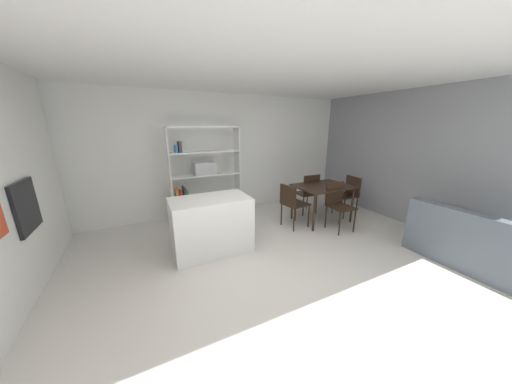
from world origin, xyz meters
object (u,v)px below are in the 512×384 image
object	(u,v)px
dining_table	(323,189)
sofa	(496,255)
built_in_oven	(26,206)
dining_chair_far	(309,191)
open_bookshelf	(202,176)
dining_chair_window_side	(349,192)
kitchen_island	(211,225)
dining_chair_island_side	(292,202)
dining_chair_near	(338,202)

from	to	relation	value
dining_table	sofa	world-z (taller)	sofa
dining_table	sofa	bearing A→B (deg)	-72.04
built_in_oven	dining_chair_far	size ratio (longest dim) A/B	0.65
open_bookshelf	dining_chair_window_side	size ratio (longest dim) A/B	2.21
built_in_oven	kitchen_island	xyz separation A→B (m)	(2.17, -0.07, -0.63)
dining_chair_far	sofa	size ratio (longest dim) A/B	0.45
built_in_oven	dining_chair_window_side	xyz separation A→B (m)	(5.41, 0.12, -0.53)
open_bookshelf	built_in_oven	bearing A→B (deg)	-151.22
kitchen_island	dining_table	world-z (taller)	kitchen_island
built_in_oven	dining_chair_island_side	bearing A→B (deg)	1.66
dining_chair_far	sofa	bearing A→B (deg)	107.06
kitchen_island	sofa	distance (m)	4.05
dining_table	dining_chair_far	world-z (taller)	dining_chair_far
open_bookshelf	dining_chair_island_side	bearing A→B (deg)	-39.11
built_in_oven	open_bookshelf	xyz separation A→B (m)	(2.39, 1.31, -0.10)
open_bookshelf	dining_chair_near	size ratio (longest dim) A/B	2.14
kitchen_island	dining_chair_near	bearing A→B (deg)	-5.71
dining_chair_window_side	dining_chair_far	bearing A→B (deg)	-115.52
built_in_oven	open_bookshelf	bearing A→B (deg)	28.78
dining_chair_window_side	sofa	size ratio (longest dim) A/B	0.43
built_in_oven	dining_chair_far	xyz separation A→B (m)	(4.64, 0.57, -0.52)
dining_chair_window_side	dining_chair_near	distance (m)	0.89
dining_table	dining_chair_window_side	world-z (taller)	dining_chair_window_side
dining_chair_window_side	sofa	xyz separation A→B (m)	(0.05, -2.54, -0.25)
open_bookshelf	dining_chair_far	size ratio (longest dim) A/B	2.12
built_in_oven	open_bookshelf	distance (m)	2.73
kitchen_island	dining_chair_island_side	xyz separation A→B (m)	(1.69, 0.19, 0.09)
built_in_oven	sofa	bearing A→B (deg)	-23.92
dining_chair_window_side	dining_chair_far	xyz separation A→B (m)	(-0.78, 0.46, 0.01)
kitchen_island	dining_chair_near	world-z (taller)	dining_chair_near
sofa	dining_chair_window_side	bearing A→B (deg)	1.16
kitchen_island	dining_table	xyz separation A→B (m)	(2.47, 0.20, 0.25)
dining_table	dining_chair_island_side	xyz separation A→B (m)	(-0.78, -0.01, -0.16)
kitchen_island	open_bookshelf	xyz separation A→B (m)	(0.22, 1.39, 0.53)
dining_chair_near	sofa	distance (m)	2.27
built_in_oven	dining_chair_island_side	world-z (taller)	built_in_oven
dining_chair_near	dining_chair_island_side	world-z (taller)	dining_chair_near
dining_chair_far	dining_chair_island_side	bearing A→B (deg)	32.35
dining_chair_window_side	dining_chair_near	size ratio (longest dim) A/B	0.97
dining_chair_far	kitchen_island	bearing A→B (deg)	16.29
open_bookshelf	dining_table	bearing A→B (deg)	-27.79
sofa	dining_chair_near	bearing A→B (deg)	21.33
dining_table	dining_chair_far	size ratio (longest dim) A/B	1.21
built_in_oven	dining_table	size ratio (longest dim) A/B	0.54
dining_chair_window_side	sofa	world-z (taller)	dining_chair_window_side
built_in_oven	dining_chair_window_side	bearing A→B (deg)	1.23
dining_table	open_bookshelf	bearing A→B (deg)	152.21
sofa	built_in_oven	bearing A→B (deg)	66.08
dining_chair_island_side	sofa	size ratio (longest dim) A/B	0.42
kitchen_island	built_in_oven	bearing A→B (deg)	178.05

